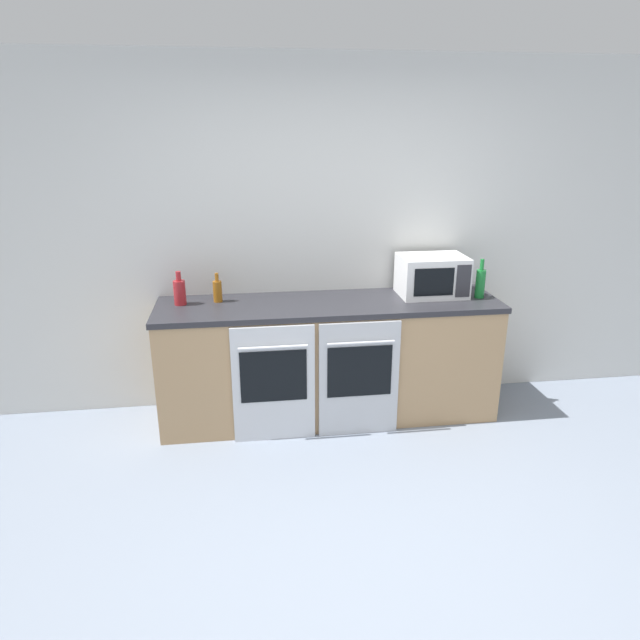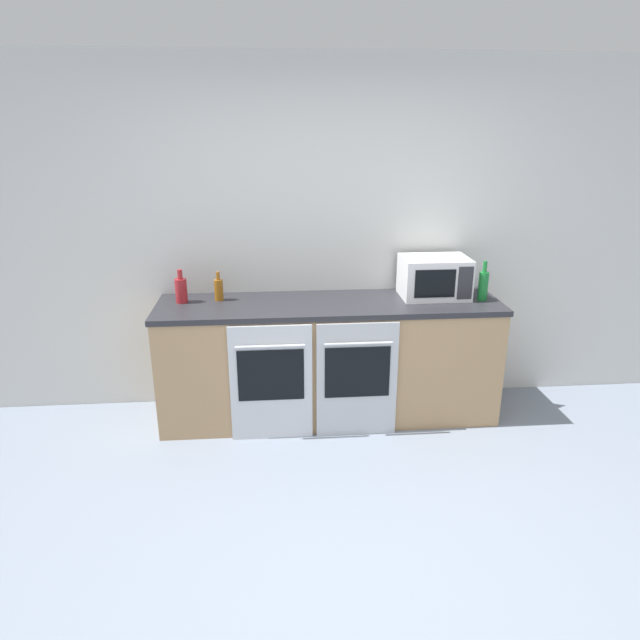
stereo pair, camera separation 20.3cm
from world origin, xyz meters
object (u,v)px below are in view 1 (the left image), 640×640
object	(u,v)px
oven_left	(274,383)
oven_right	(359,378)
bottle_green	(480,283)
bottle_red	(180,292)
bottle_amber	(218,291)
microwave	(432,276)

from	to	relation	value
oven_left	oven_right	xyz separation A→B (m)	(0.60, 0.00, 0.00)
bottle_green	bottle_red	world-z (taller)	bottle_green
oven_left	bottle_red	distance (m)	0.94
bottle_green	bottle_amber	world-z (taller)	bottle_green
microwave	bottle_red	distance (m)	1.85
microwave	oven_right	bearing A→B (deg)	-146.96
oven_right	bottle_amber	world-z (taller)	bottle_amber
oven_left	oven_right	size ratio (longest dim) A/B	1.00
oven_left	microwave	distance (m)	1.43
bottle_amber	bottle_red	distance (m)	0.27
oven_left	microwave	size ratio (longest dim) A/B	1.74
oven_left	bottle_amber	distance (m)	0.80
microwave	bottle_green	xyz separation A→B (m)	(0.33, -0.11, -0.04)
oven_right	microwave	xyz separation A→B (m)	(0.62, 0.41, 0.62)
oven_right	bottle_amber	size ratio (longest dim) A/B	3.98
oven_left	bottle_red	size ratio (longest dim) A/B	3.50
oven_right	bottle_green	bearing A→B (deg)	16.94
microwave	bottle_red	size ratio (longest dim) A/B	2.01
oven_right	bottle_red	size ratio (longest dim) A/B	3.50
bottle_amber	bottle_green	bearing A→B (deg)	-4.65
oven_left	bottle_green	xyz separation A→B (m)	(1.55, 0.29, 0.58)
oven_right	bottle_green	size ratio (longest dim) A/B	2.92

